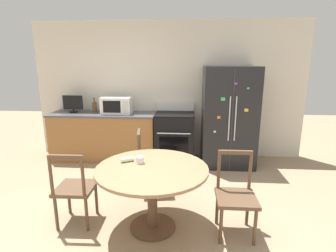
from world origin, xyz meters
name	(u,v)px	position (x,y,z in m)	size (l,w,h in m)	color
ground_plane	(151,235)	(0.00, 0.00, 0.00)	(14.00, 14.00, 0.00)	#9E8466
back_wall	(168,90)	(0.00, 2.65, 1.30)	(5.20, 0.10, 2.60)	silver
kitchen_counter	(104,136)	(-1.22, 2.29, 0.45)	(1.99, 0.64, 0.90)	#936033
refrigerator	(229,117)	(1.12, 2.19, 0.89)	(0.92, 0.80, 1.77)	black
oven_range	(175,137)	(0.14, 2.26, 0.47)	(0.71, 0.68, 1.08)	black
microwave	(117,105)	(-0.94, 2.28, 1.05)	(0.55, 0.36, 0.31)	white
countertop_tv	(73,103)	(-1.80, 2.32, 1.07)	(0.37, 0.16, 0.33)	black
counter_bottle	(95,107)	(-1.41, 2.40, 1.00)	(0.08, 0.08, 0.27)	brown
dining_table	(152,179)	(0.00, 0.14, 0.60)	(1.22, 1.22, 0.73)	#997551
dining_chair_left	(75,189)	(-0.90, 0.17, 0.43)	(0.43, 0.43, 0.90)	brown
dining_chair_right	(236,196)	(0.91, 0.12, 0.43)	(0.42, 0.42, 0.90)	brown
dining_chair_far	(151,162)	(-0.14, 1.03, 0.43)	(0.48, 0.48, 0.90)	brown
candle_glass	(140,160)	(-0.15, 0.25, 0.77)	(0.09, 0.09, 0.08)	silver
folded_napkin	(127,160)	(-0.30, 0.28, 0.76)	(0.16, 0.12, 0.05)	beige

